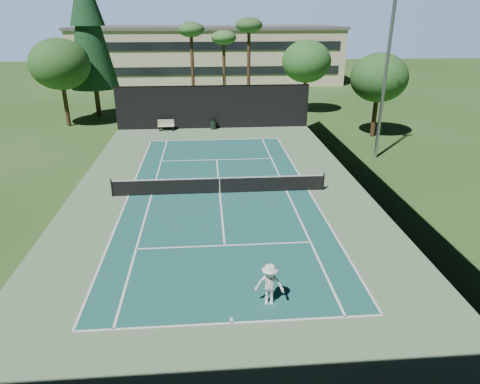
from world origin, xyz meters
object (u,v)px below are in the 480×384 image
at_px(tennis_ball_d, 153,163).
at_px(trash_bin, 213,124).
at_px(tennis_ball_c, 207,183).
at_px(tennis_ball_a, 121,329).
at_px(park_bench, 166,125).
at_px(player, 270,284).
at_px(tennis_ball_b, 164,179).
at_px(tennis_net, 220,185).

xyz_separation_m(tennis_ball_d, trash_bin, (4.61, 9.62, 0.44)).
bearing_deg(tennis_ball_d, tennis_ball_c, -47.47).
xyz_separation_m(tennis_ball_a, tennis_ball_c, (3.06, 13.63, 0.00)).
height_order(park_bench, trash_bin, park_bench).
height_order(player, tennis_ball_b, player).
xyz_separation_m(tennis_ball_d, park_bench, (0.21, 9.48, 0.51)).
distance_m(tennis_ball_d, park_bench, 9.50).
distance_m(tennis_net, park_bench, 16.07).
bearing_deg(trash_bin, tennis_ball_c, -93.05).
bearing_deg(tennis_ball_a, trash_bin, 82.13).
bearing_deg(tennis_ball_b, tennis_ball_a, -90.95).
bearing_deg(tennis_ball_d, tennis_net, -52.05).
height_order(tennis_ball_a, trash_bin, trash_bin).
height_order(tennis_net, tennis_ball_d, tennis_net).
height_order(tennis_net, trash_bin, tennis_net).
bearing_deg(park_bench, player, -77.32).
xyz_separation_m(tennis_ball_b, tennis_ball_c, (2.82, -0.86, 0.00)).
relative_size(tennis_net, trash_bin, 13.65).
xyz_separation_m(player, tennis_ball_b, (-5.07, 13.47, -0.83)).
distance_m(tennis_ball_a, trash_bin, 27.73).
bearing_deg(tennis_net, tennis_ball_c, 114.02).
height_order(tennis_ball_c, trash_bin, trash_bin).
distance_m(tennis_ball_a, tennis_ball_b, 14.49).
distance_m(player, tennis_ball_b, 14.41).
bearing_deg(trash_bin, tennis_net, -89.86).
relative_size(tennis_net, park_bench, 8.60).
bearing_deg(tennis_ball_a, tennis_ball_c, 77.35).
bearing_deg(trash_bin, tennis_ball_b, -105.32).
bearing_deg(tennis_ball_a, tennis_ball_d, 92.62).
xyz_separation_m(park_bench, trash_bin, (4.41, 0.13, -0.07)).
bearing_deg(player, park_bench, 113.74).
xyz_separation_m(tennis_ball_a, tennis_ball_d, (-0.82, 17.85, 0.00)).
height_order(tennis_ball_b, park_bench, park_bench).
bearing_deg(tennis_ball_d, park_bench, 88.75).
xyz_separation_m(tennis_ball_b, park_bench, (-0.85, 12.85, 0.52)).
xyz_separation_m(tennis_ball_a, trash_bin, (3.80, 27.47, 0.44)).
relative_size(player, tennis_ball_a, 25.32).
distance_m(tennis_ball_c, tennis_ball_d, 5.73).
bearing_deg(tennis_ball_b, trash_bin, 74.68).
bearing_deg(tennis_ball_c, player, -79.88).
relative_size(tennis_ball_d, park_bench, 0.05).
relative_size(tennis_ball_a, park_bench, 0.05).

